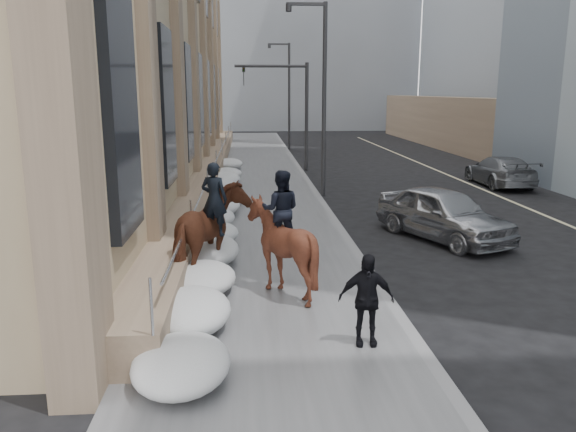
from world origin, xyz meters
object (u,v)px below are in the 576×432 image
object	(u,v)px
mounted_horse_left	(211,232)
mounted_horse_right	(281,243)
car_grey	(500,171)
car_silver	(443,214)
pedestrian	(366,299)

from	to	relation	value
mounted_horse_left	mounted_horse_right	distance (m)	1.85
mounted_horse_right	mounted_horse_left	bearing A→B (deg)	-24.78
mounted_horse_left	car_grey	size ratio (longest dim) A/B	0.58
car_silver	car_grey	xyz separation A→B (m)	(6.12, 9.56, -0.09)
mounted_horse_left	pedestrian	world-z (taller)	mounted_horse_left
pedestrian	car_grey	distance (m)	19.63
mounted_horse_left	mounted_horse_right	world-z (taller)	mounted_horse_left
mounted_horse_left	pedestrian	distance (m)	4.68
pedestrian	car_grey	bearing A→B (deg)	63.13
car_grey	mounted_horse_left	bearing A→B (deg)	47.04
car_silver	car_grey	bearing A→B (deg)	33.41
car_silver	mounted_horse_right	bearing A→B (deg)	-162.64
mounted_horse_right	pedestrian	xyz separation A→B (m)	(1.32, -2.68, -0.31)
mounted_horse_left	car_silver	distance (m)	7.74
mounted_horse_right	car_silver	bearing A→B (deg)	-131.26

